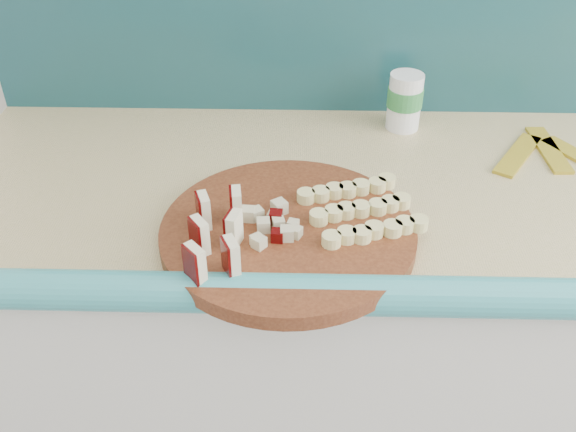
% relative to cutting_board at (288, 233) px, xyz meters
% --- Properties ---
extents(kitchen_counter, '(2.20, 0.63, 0.91)m').
position_rel_cutting_board_xyz_m(kitchen_counter, '(0.48, 0.17, -0.47)').
color(kitchen_counter, silver).
rests_on(kitchen_counter, ground).
extents(cutting_board, '(0.50, 0.50, 0.02)m').
position_rel_cutting_board_xyz_m(cutting_board, '(0.00, 0.00, 0.00)').
color(cutting_board, '#441C0E').
rests_on(cutting_board, kitchen_counter).
extents(apple_wedges, '(0.08, 0.18, 0.05)m').
position_rel_cutting_board_xyz_m(apple_wedges, '(-0.10, -0.05, 0.04)').
color(apple_wedges, '#EFE7BF').
rests_on(apple_wedges, cutting_board).
extents(apple_chunks, '(0.07, 0.06, 0.02)m').
position_rel_cutting_board_xyz_m(apple_chunks, '(-0.02, -0.01, 0.02)').
color(apple_chunks, beige).
rests_on(apple_chunks, cutting_board).
extents(banana_slices, '(0.20, 0.19, 0.02)m').
position_rel_cutting_board_xyz_m(banana_slices, '(0.12, 0.04, 0.02)').
color(banana_slices, '#E5DB8C').
rests_on(banana_slices, cutting_board).
extents(canister, '(0.07, 0.07, 0.12)m').
position_rel_cutting_board_xyz_m(canister, '(0.22, 0.38, 0.05)').
color(canister, white).
rests_on(canister, kitchen_counter).
extents(banana_peel, '(0.24, 0.20, 0.01)m').
position_rel_cutting_board_xyz_m(banana_peel, '(0.49, 0.27, -0.01)').
color(banana_peel, gold).
rests_on(banana_peel, kitchen_counter).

